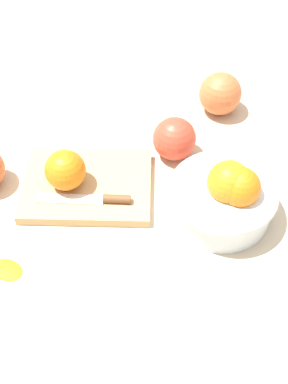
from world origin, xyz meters
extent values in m
plane|color=beige|center=(0.00, 0.00, 0.00)|extent=(2.40, 2.40, 0.00)
cylinder|color=silver|center=(-0.15, 0.08, 0.03)|extent=(0.16, 0.16, 0.06)
torus|color=silver|center=(-0.15, 0.08, 0.06)|extent=(0.17, 0.17, 0.02)
sphere|color=orange|center=(-0.17, 0.09, 0.07)|extent=(0.06, 0.06, 0.06)
sphere|color=orange|center=(-0.16, 0.08, 0.07)|extent=(0.07, 0.07, 0.07)
cube|color=tan|center=(0.07, 0.00, 0.01)|extent=(0.24, 0.19, 0.02)
sphere|color=orange|center=(0.10, 0.00, 0.05)|extent=(0.07, 0.07, 0.07)
cube|color=silver|center=(0.09, 0.04, 0.02)|extent=(0.11, 0.04, 0.00)
cylinder|color=brown|center=(0.02, 0.05, 0.02)|extent=(0.05, 0.02, 0.01)
sphere|color=#D6422D|center=(-0.10, -0.06, 0.04)|extent=(0.08, 0.08, 0.08)
sphere|color=#CC6638|center=(-0.20, -0.18, 0.04)|extent=(0.08, 0.08, 0.08)
ellipsoid|color=orange|center=(0.20, 0.15, 0.00)|extent=(0.06, 0.06, 0.01)
camera|label=1|loc=(0.04, 0.57, 0.65)|focal=46.70mm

